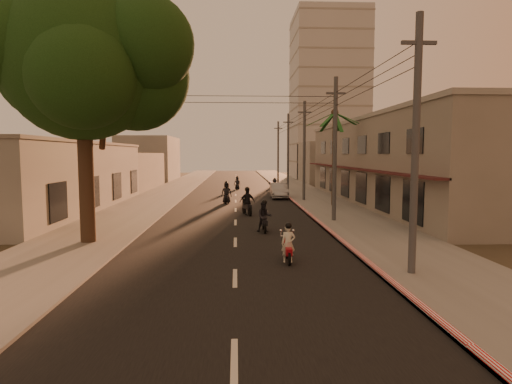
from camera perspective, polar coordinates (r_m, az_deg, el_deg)
ground at (r=18.93m, az=-2.79°, el=-7.98°), size 160.00×160.00×0.00m
road at (r=38.67m, az=-2.73°, el=-1.25°), size 10.00×140.00×0.02m
sidewalk_right at (r=39.38m, az=8.25°, el=-1.11°), size 5.00×140.00×0.12m
sidewalk_left at (r=39.40m, az=-13.71°, el=-1.20°), size 5.00×140.00×0.12m
curb_stripe at (r=34.07m, az=5.87°, el=-1.98°), size 0.20×60.00×0.20m
shophouse_row at (r=39.00m, az=18.26°, el=3.91°), size 8.80×34.20×7.30m
left_building at (r=35.38m, az=-26.05°, el=1.85°), size 8.20×24.20×5.20m
distant_tower at (r=76.74m, az=9.57°, el=12.30°), size 12.10×12.10×28.00m
broadleaf_tree at (r=22.04m, az=-21.04°, el=15.74°), size 9.60×8.70×12.10m
palm_tree at (r=35.46m, az=10.44°, el=9.65°), size 5.00×5.00×8.20m
utility_poles at (r=38.99m, az=6.48°, el=8.38°), size 1.20×48.26×9.00m
filler_right at (r=64.96m, az=9.75°, el=3.89°), size 8.00×14.00×6.00m
filler_left_near at (r=54.33m, az=-17.68°, el=2.66°), size 8.00×14.00×4.40m
filler_left_far at (r=71.83m, az=-13.99°, el=4.32°), size 8.00×14.00×7.00m
scooter_red at (r=17.04m, az=4.32°, el=-7.04°), size 0.62×1.64×1.61m
scooter_mid_a at (r=23.54m, az=1.11°, el=-3.39°), size 0.84×1.82×1.79m
scooter_mid_b at (r=29.91m, az=-1.19°, el=-1.38°), size 1.34×1.98×2.00m
scooter_far_a at (r=36.97m, az=-3.96°, el=-0.20°), size 0.94×1.98×1.95m
scooter_far_b at (r=46.02m, az=2.51°, el=0.74°), size 1.42×1.68×1.72m
parked_car at (r=41.39m, az=3.07°, el=0.18°), size 1.65×4.50×1.47m
scooter_far_c at (r=51.35m, az=-2.52°, el=1.14°), size 0.93×1.65×1.63m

